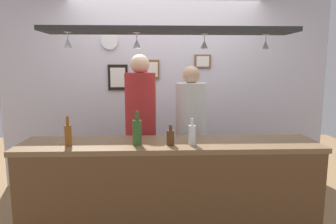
# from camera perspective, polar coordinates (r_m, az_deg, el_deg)

# --- Properties ---
(ground_plane) EXTENTS (8.00, 8.00, 0.00)m
(ground_plane) POSITION_cam_1_polar(r_m,az_deg,el_deg) (3.45, 0.07, -19.95)
(ground_plane) COLOR olive
(back_wall) EXTENTS (4.40, 0.06, 2.60)m
(back_wall) POSITION_cam_1_polar(r_m,az_deg,el_deg) (4.15, -0.55, 3.77)
(back_wall) COLOR silver
(back_wall) RESTS_ON ground_plane
(bar_counter) EXTENTS (2.70, 0.55, 0.97)m
(bar_counter) POSITION_cam_1_polar(r_m,az_deg,el_deg) (2.72, 0.51, -12.81)
(bar_counter) COLOR brown
(bar_counter) RESTS_ON ground_plane
(overhead_glass_rack) EXTENTS (2.20, 0.36, 0.04)m
(overhead_glass_rack) POSITION_cam_1_polar(r_m,az_deg,el_deg) (2.75, 0.34, 15.06)
(overhead_glass_rack) COLOR black
(hanging_wineglass_far_left) EXTENTS (0.07, 0.07, 0.13)m
(hanging_wineglass_far_left) POSITION_cam_1_polar(r_m,az_deg,el_deg) (2.77, -18.30, 12.26)
(hanging_wineglass_far_left) COLOR silver
(hanging_wineglass_far_left) RESTS_ON overhead_glass_rack
(hanging_wineglass_left) EXTENTS (0.07, 0.07, 0.13)m
(hanging_wineglass_left) POSITION_cam_1_polar(r_m,az_deg,el_deg) (2.70, -5.88, 12.76)
(hanging_wineglass_left) COLOR silver
(hanging_wineglass_left) RESTS_ON overhead_glass_rack
(hanging_wineglass_center_left) EXTENTS (0.07, 0.07, 0.13)m
(hanging_wineglass_center_left) POSITION_cam_1_polar(r_m,az_deg,el_deg) (2.80, 6.84, 12.59)
(hanging_wineglass_center_left) COLOR silver
(hanging_wineglass_center_left) RESTS_ON overhead_glass_rack
(hanging_wineglass_center) EXTENTS (0.07, 0.07, 0.13)m
(hanging_wineglass_center) POSITION_cam_1_polar(r_m,az_deg,el_deg) (2.97, 17.85, 12.01)
(hanging_wineglass_center) COLOR silver
(hanging_wineglass_center) RESTS_ON overhead_glass_rack
(person_left_red_shirt) EXTENTS (0.34, 0.34, 1.78)m
(person_left_red_shirt) POSITION_cam_1_polar(r_m,az_deg,el_deg) (3.38, -5.18, -1.19)
(person_left_red_shirt) COLOR #2D334C
(person_left_red_shirt) RESTS_ON ground_plane
(person_right_white_patterned_shirt) EXTENTS (0.34, 0.34, 1.65)m
(person_right_white_patterned_shirt) POSITION_cam_1_polar(r_m,az_deg,el_deg) (3.41, 4.29, -2.48)
(person_right_white_patterned_shirt) COLOR #2D334C
(person_right_white_patterned_shirt) RESTS_ON ground_plane
(bottle_soda_clear) EXTENTS (0.06, 0.06, 0.23)m
(bottle_soda_clear) POSITION_cam_1_polar(r_m,az_deg,el_deg) (2.68, 4.52, -4.17)
(bottle_soda_clear) COLOR silver
(bottle_soda_clear) RESTS_ON bar_counter
(bottle_champagne_green) EXTENTS (0.08, 0.08, 0.30)m
(bottle_champagne_green) POSITION_cam_1_polar(r_m,az_deg,el_deg) (2.66, -5.84, -3.71)
(bottle_champagne_green) COLOR #2D5623
(bottle_champagne_green) RESTS_ON bar_counter
(bottle_beer_brown_stubby) EXTENTS (0.07, 0.07, 0.18)m
(bottle_beer_brown_stubby) POSITION_cam_1_polar(r_m,az_deg,el_deg) (2.65, 0.43, -4.76)
(bottle_beer_brown_stubby) COLOR #512D14
(bottle_beer_brown_stubby) RESTS_ON bar_counter
(bottle_beer_amber_tall) EXTENTS (0.06, 0.06, 0.26)m
(bottle_beer_amber_tall) POSITION_cam_1_polar(r_m,az_deg,el_deg) (2.76, -18.26, -4.02)
(bottle_beer_amber_tall) COLOR brown
(bottle_beer_amber_tall) RESTS_ON bar_counter
(picture_frame_caricature) EXTENTS (0.26, 0.02, 0.34)m
(picture_frame_caricature) POSITION_cam_1_polar(r_m,az_deg,el_deg) (4.12, -9.39, 6.43)
(picture_frame_caricature) COLOR black
(picture_frame_caricature) RESTS_ON back_wall
(picture_frame_upper_small) EXTENTS (0.22, 0.02, 0.18)m
(picture_frame_upper_small) POSITION_cam_1_polar(r_m,az_deg,el_deg) (4.13, 6.53, 9.43)
(picture_frame_upper_small) COLOR brown
(picture_frame_upper_small) RESTS_ON back_wall
(picture_frame_crest) EXTENTS (0.18, 0.02, 0.26)m
(picture_frame_crest) POSITION_cam_1_polar(r_m,az_deg,el_deg) (4.09, -2.91, 7.96)
(picture_frame_crest) COLOR brown
(picture_frame_crest) RESTS_ON back_wall
(wall_clock) EXTENTS (0.22, 0.03, 0.22)m
(wall_clock) POSITION_cam_1_polar(r_m,az_deg,el_deg) (4.14, -10.93, 12.97)
(wall_clock) COLOR white
(wall_clock) RESTS_ON back_wall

